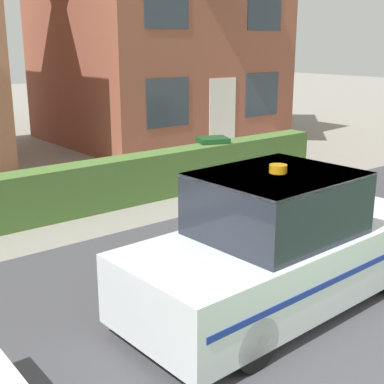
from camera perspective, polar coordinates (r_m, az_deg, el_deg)
The scene contains 5 objects.
road_strip at distance 7.22m, azimuth 3.84°, elevation -9.62°, with size 28.00×5.16×0.01m, color #424247.
garden_hedge at distance 10.19m, azimuth -10.71°, elevation 0.52°, with size 11.82×0.54×0.94m, color #4C7233.
police_car at distance 6.46m, azimuth 9.55°, elevation -5.77°, with size 4.22×1.74×1.75m.
house_right at distance 17.78m, azimuth -3.72°, elevation 17.52°, with size 6.84×6.18×7.19m.
wheelie_bin at distance 12.02m, azimuth 2.22°, elevation 3.40°, with size 0.81×0.76×1.05m.
Camera 1 is at (-4.46, -0.79, 3.09)m, focal length 50.00 mm.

